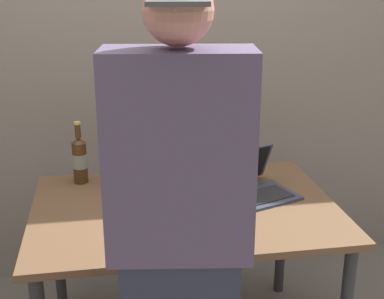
{
  "coord_description": "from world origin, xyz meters",
  "views": [
    {
      "loc": [
        -0.31,
        -2.04,
        1.7
      ],
      "look_at": [
        0.03,
        0.0,
        0.99
      ],
      "focal_mm": 49.96,
      "sensor_mm": 36.0,
      "label": 1
    }
  ],
  "objects": [
    {
      "name": "back_wall",
      "position": [
        0.0,
        0.81,
        1.3
      ],
      "size": [
        6.0,
        0.1,
        2.6
      ],
      "primitive_type": "cube",
      "color": "gray",
      "rests_on": "ground"
    },
    {
      "name": "beer_bottle_amber",
      "position": [
        -0.44,
        0.34,
        0.85
      ],
      "size": [
        0.07,
        0.07,
        0.3
      ],
      "color": "#472B14",
      "rests_on": "desk"
    },
    {
      "name": "person_figure",
      "position": [
        -0.11,
        -0.63,
        0.88
      ],
      "size": [
        0.45,
        0.29,
        1.72
      ],
      "color": "#2D3347",
      "rests_on": "ground"
    },
    {
      "name": "desk",
      "position": [
        0.0,
        0.0,
        0.65
      ],
      "size": [
        1.28,
        0.89,
        0.74
      ],
      "color": "brown",
      "rests_on": "ground"
    },
    {
      "name": "beer_bottle_brown",
      "position": [
        -0.28,
        0.25,
        0.85
      ],
      "size": [
        0.07,
        0.07,
        0.3
      ],
      "color": "#333333",
      "rests_on": "desk"
    },
    {
      "name": "laptop",
      "position": [
        0.31,
        0.07,
        0.78
      ],
      "size": [
        0.42,
        0.41,
        0.19
      ],
      "color": "#383D4C",
      "rests_on": "desk"
    }
  ]
}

